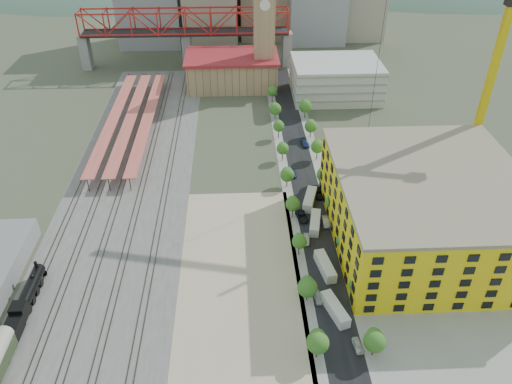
{
  "coord_description": "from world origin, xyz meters",
  "views": [
    {
      "loc": [
        -4.1,
        -116.43,
        81.75
      ],
      "look_at": [
        0.65,
        -12.07,
        10.0
      ],
      "focal_mm": 35.0,
      "sensor_mm": 36.0,
      "label": 1
    }
  ],
  "objects_px": {
    "tower_crane": "(481,54)",
    "construction_building": "(426,208)",
    "locomotive": "(26,301)",
    "clock_tower": "(264,17)",
    "site_trailer_a": "(335,309)",
    "site_trailer_c": "(315,223)",
    "site_trailer_d": "(310,199)",
    "car_0": "(318,297)",
    "site_trailer_b": "(325,266)"
  },
  "relations": [
    {
      "from": "clock_tower",
      "to": "site_trailer_c",
      "type": "distance_m",
      "value": 98.58
    },
    {
      "from": "site_trailer_b",
      "to": "site_trailer_d",
      "type": "xyz_separation_m",
      "value": [
        0.0,
        27.04,
        0.05
      ]
    },
    {
      "from": "clock_tower",
      "to": "tower_crane",
      "type": "distance_m",
      "value": 89.71
    },
    {
      "from": "construction_building",
      "to": "site_trailer_d",
      "type": "distance_m",
      "value": 31.67
    },
    {
      "from": "locomotive",
      "to": "site_trailer_a",
      "type": "relative_size",
      "value": 2.45
    },
    {
      "from": "site_trailer_a",
      "to": "locomotive",
      "type": "bearing_deg",
      "value": 158.05
    },
    {
      "from": "locomotive",
      "to": "construction_building",
      "type": "bearing_deg",
      "value": 12.02
    },
    {
      "from": "clock_tower",
      "to": "car_0",
      "type": "relative_size",
      "value": 12.07
    },
    {
      "from": "clock_tower",
      "to": "site_trailer_d",
      "type": "distance_m",
      "value": 88.53
    },
    {
      "from": "site_trailer_a",
      "to": "site_trailer_d",
      "type": "relative_size",
      "value": 0.95
    },
    {
      "from": "tower_crane",
      "to": "site_trailer_d",
      "type": "bearing_deg",
      "value": -165.51
    },
    {
      "from": "tower_crane",
      "to": "site_trailer_c",
      "type": "height_order",
      "value": "tower_crane"
    },
    {
      "from": "tower_crane",
      "to": "site_trailer_b",
      "type": "bearing_deg",
      "value": -138.94
    },
    {
      "from": "tower_crane",
      "to": "site_trailer_a",
      "type": "xyz_separation_m",
      "value": [
        -44.14,
        -51.74,
        -36.72
      ]
    },
    {
      "from": "construction_building",
      "to": "clock_tower",
      "type": "bearing_deg",
      "value": 108.78
    },
    {
      "from": "construction_building",
      "to": "site_trailer_c",
      "type": "bearing_deg",
      "value": 167.76
    },
    {
      "from": "site_trailer_b",
      "to": "construction_building",
      "type": "bearing_deg",
      "value": 12.29
    },
    {
      "from": "construction_building",
      "to": "site_trailer_c",
      "type": "distance_m",
      "value": 27.82
    },
    {
      "from": "site_trailer_b",
      "to": "tower_crane",
      "type": "bearing_deg",
      "value": 30.68
    },
    {
      "from": "site_trailer_d",
      "to": "site_trailer_b",
      "type": "bearing_deg",
      "value": -73.35
    },
    {
      "from": "locomotive",
      "to": "site_trailer_a",
      "type": "height_order",
      "value": "locomotive"
    },
    {
      "from": "site_trailer_d",
      "to": "site_trailer_c",
      "type": "bearing_deg",
      "value": -73.35
    },
    {
      "from": "site_trailer_c",
      "to": "site_trailer_a",
      "type": "bearing_deg",
      "value": -78.48
    },
    {
      "from": "site_trailer_a",
      "to": "clock_tower",
      "type": "bearing_deg",
      "value": 75.69
    },
    {
      "from": "construction_building",
      "to": "tower_crane",
      "type": "height_order",
      "value": "tower_crane"
    },
    {
      "from": "clock_tower",
      "to": "locomotive",
      "type": "height_order",
      "value": "clock_tower"
    },
    {
      "from": "construction_building",
      "to": "site_trailer_d",
      "type": "bearing_deg",
      "value": 148.11
    },
    {
      "from": "tower_crane",
      "to": "car_0",
      "type": "relative_size",
      "value": 14.3
    },
    {
      "from": "site_trailer_c",
      "to": "car_0",
      "type": "height_order",
      "value": "site_trailer_c"
    },
    {
      "from": "site_trailer_d",
      "to": "construction_building",
      "type": "bearing_deg",
      "value": -15.25
    },
    {
      "from": "clock_tower",
      "to": "construction_building",
      "type": "height_order",
      "value": "clock_tower"
    },
    {
      "from": "construction_building",
      "to": "site_trailer_b",
      "type": "bearing_deg",
      "value": -157.33
    },
    {
      "from": "locomotive",
      "to": "car_0",
      "type": "bearing_deg",
      "value": -0.32
    },
    {
      "from": "clock_tower",
      "to": "site_trailer_d",
      "type": "bearing_deg",
      "value": -84.55
    },
    {
      "from": "clock_tower",
      "to": "site_trailer_c",
      "type": "height_order",
      "value": "clock_tower"
    },
    {
      "from": "construction_building",
      "to": "locomotive",
      "type": "relative_size",
      "value": 2.2
    },
    {
      "from": "clock_tower",
      "to": "locomotive",
      "type": "xyz_separation_m",
      "value": [
        -58.0,
        -119.59,
        -26.55
      ]
    },
    {
      "from": "site_trailer_c",
      "to": "tower_crane",
      "type": "bearing_deg",
      "value": 37.96
    },
    {
      "from": "locomotive",
      "to": "site_trailer_d",
      "type": "relative_size",
      "value": 2.33
    },
    {
      "from": "clock_tower",
      "to": "tower_crane",
      "type": "relative_size",
      "value": 0.84
    },
    {
      "from": "site_trailer_c",
      "to": "site_trailer_d",
      "type": "bearing_deg",
      "value": 101.52
    },
    {
      "from": "tower_crane",
      "to": "site_trailer_d",
      "type": "distance_m",
      "value": 58.5
    },
    {
      "from": "locomotive",
      "to": "site_trailer_b",
      "type": "distance_m",
      "value": 66.58
    },
    {
      "from": "locomotive",
      "to": "tower_crane",
      "type": "distance_m",
      "value": 125.07
    },
    {
      "from": "clock_tower",
      "to": "site_trailer_a",
      "type": "bearing_deg",
      "value": -86.31
    },
    {
      "from": "tower_crane",
      "to": "construction_building",
      "type": "bearing_deg",
      "value": -123.33
    },
    {
      "from": "construction_building",
      "to": "locomotive",
      "type": "bearing_deg",
      "value": -167.98
    },
    {
      "from": "site_trailer_c",
      "to": "car_0",
      "type": "bearing_deg",
      "value": -85.16
    },
    {
      "from": "tower_crane",
      "to": "site_trailer_a",
      "type": "distance_m",
      "value": 77.29
    },
    {
      "from": "locomotive",
      "to": "tower_crane",
      "type": "xyz_separation_m",
      "value": [
        110.14,
        47.18,
        35.86
      ]
    }
  ]
}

